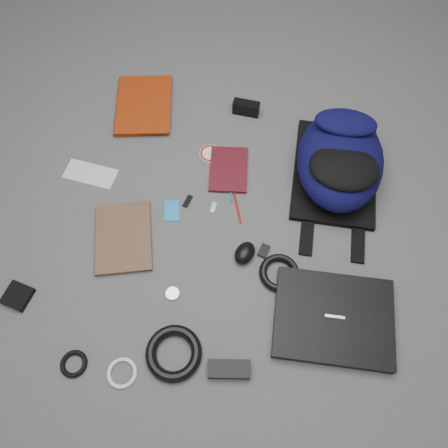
# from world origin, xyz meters

# --- Properties ---
(ground) EXTENTS (4.00, 4.00, 0.00)m
(ground) POSITION_xyz_m (0.00, 0.00, 0.00)
(ground) COLOR #4F4F51
(ground) RESTS_ON ground
(backpack) EXTENTS (0.33, 0.47, 0.19)m
(backpack) POSITION_xyz_m (0.37, 0.26, 0.10)
(backpack) COLOR black
(backpack) RESTS_ON ground
(laptop) EXTENTS (0.36, 0.28, 0.04)m
(laptop) POSITION_xyz_m (0.38, -0.27, 0.02)
(laptop) COLOR black
(laptop) RESTS_ON ground
(textbook_red) EXTENTS (0.26, 0.32, 0.03)m
(textbook_red) POSITION_xyz_m (-0.49, 0.46, 0.02)
(textbook_red) COLOR maroon
(textbook_red) RESTS_ON ground
(comic_book) EXTENTS (0.24, 0.29, 0.02)m
(comic_book) POSITION_xyz_m (-0.42, -0.11, 0.01)
(comic_book) COLOR #B3710C
(comic_book) RESTS_ON ground
(envelope) EXTENTS (0.20, 0.11, 0.00)m
(envelope) POSITION_xyz_m (-0.51, 0.15, 0.00)
(envelope) COLOR silver
(envelope) RESTS_ON ground
(dvd_case) EXTENTS (0.15, 0.20, 0.02)m
(dvd_case) POSITION_xyz_m (-0.01, 0.23, 0.01)
(dvd_case) COLOR #3D0B12
(dvd_case) RESTS_ON ground
(compact_camera) EXTENTS (0.11, 0.05, 0.06)m
(compact_camera) POSITION_xyz_m (0.02, 0.50, 0.03)
(compact_camera) COLOR black
(compact_camera) RESTS_ON ground
(sticker_disc) EXTENTS (0.08, 0.08, 0.00)m
(sticker_disc) POSITION_xyz_m (-0.09, 0.29, 0.00)
(sticker_disc) COLOR white
(sticker_disc) RESTS_ON ground
(pen_teal) EXTENTS (0.03, 0.12, 0.01)m
(pen_teal) POSITION_xyz_m (0.00, 0.16, 0.00)
(pen_teal) COLOR #0E8082
(pen_teal) RESTS_ON ground
(pen_red) EXTENTS (0.05, 0.13, 0.01)m
(pen_red) POSITION_xyz_m (0.03, 0.08, 0.00)
(pen_red) COLOR #AF130D
(pen_red) RESTS_ON ground
(id_badge) EXTENTS (0.07, 0.09, 0.00)m
(id_badge) POSITION_xyz_m (-0.19, 0.04, 0.00)
(id_badge) COLOR #1C8CD6
(id_badge) RESTS_ON ground
(usb_black) EXTENTS (0.03, 0.05, 0.01)m
(usb_black) POSITION_xyz_m (-0.14, 0.08, 0.00)
(usb_black) COLOR black
(usb_black) RESTS_ON ground
(usb_silver) EXTENTS (0.02, 0.04, 0.01)m
(usb_silver) POSITION_xyz_m (-0.05, 0.07, 0.00)
(usb_silver) COLOR silver
(usb_silver) RESTS_ON ground
(key_fob) EXTENTS (0.04, 0.05, 0.01)m
(key_fob) POSITION_xyz_m (0.14, -0.07, 0.01)
(key_fob) COLOR black
(key_fob) RESTS_ON ground
(mouse) EXTENTS (0.09, 0.10, 0.04)m
(mouse) POSITION_xyz_m (0.08, -0.10, 0.02)
(mouse) COLOR black
(mouse) RESTS_ON ground
(headphone_left) EXTENTS (0.05, 0.05, 0.01)m
(headphone_left) POSITION_xyz_m (-0.27, -0.16, 0.01)
(headphone_left) COLOR silver
(headphone_left) RESTS_ON ground
(headphone_right) EXTENTS (0.05, 0.05, 0.01)m
(headphone_right) POSITION_xyz_m (-0.13, -0.26, 0.01)
(headphone_right) COLOR silver
(headphone_right) RESTS_ON ground
(cable_coil) EXTENTS (0.15, 0.15, 0.03)m
(cable_coil) POSITION_xyz_m (0.20, -0.15, 0.01)
(cable_coil) COLOR black
(cable_coil) RESTS_ON ground
(power_brick) EXTENTS (0.13, 0.07, 0.03)m
(power_brick) POSITION_xyz_m (0.08, -0.46, 0.02)
(power_brick) COLOR black
(power_brick) RESTS_ON ground
(power_cord_coil) EXTENTS (0.20, 0.20, 0.03)m
(power_cord_coil) POSITION_xyz_m (-0.09, -0.44, 0.02)
(power_cord_coil) COLOR black
(power_cord_coil) RESTS_ON ground
(pouch) EXTENTS (0.10, 0.10, 0.02)m
(pouch) POSITION_xyz_m (-0.62, -0.33, 0.01)
(pouch) COLOR black
(pouch) RESTS_ON ground
(earbud_coil) EXTENTS (0.11, 0.11, 0.02)m
(earbud_coil) POSITION_xyz_m (-0.38, -0.51, 0.01)
(earbud_coil) COLOR black
(earbud_coil) RESTS_ON ground
(white_cable_coil) EXTENTS (0.10, 0.10, 0.01)m
(white_cable_coil) POSITION_xyz_m (-0.23, -0.52, 0.01)
(white_cable_coil) COLOR white
(white_cable_coil) RESTS_ON ground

